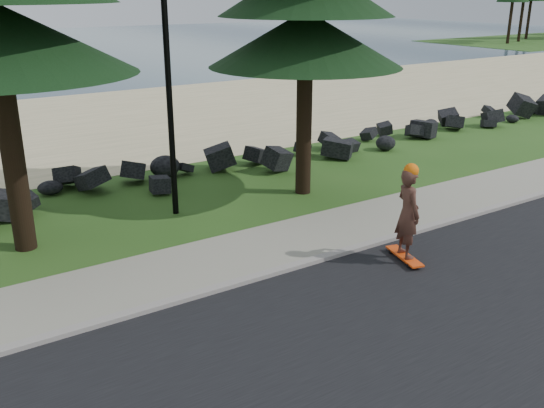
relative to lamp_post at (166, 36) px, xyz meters
name	(u,v)px	position (x,y,z in m)	size (l,w,h in m)	color
ground	(244,260)	(0.00, -3.20, -4.13)	(160.00, 160.00, 0.00)	#285119
road	(407,371)	(0.00, -7.70, -4.12)	(160.00, 7.00, 0.02)	black
kerb	(268,274)	(0.00, -4.10, -4.08)	(160.00, 0.20, 0.10)	gray
sidewalk	(239,254)	(0.00, -3.00, -4.09)	(160.00, 2.00, 0.08)	gray
beach_sand	(53,128)	(0.00, 11.30, -4.13)	(160.00, 15.00, 0.01)	tan
seawall_boulders	(139,187)	(0.00, 2.40, -4.13)	(60.00, 2.40, 1.10)	black
lamp_post	(166,36)	(0.00, 0.00, 0.00)	(0.25, 0.14, 8.14)	black
skateboarder	(408,214)	(2.64, -5.00, -3.13)	(0.58, 1.10, 1.99)	#F0440E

